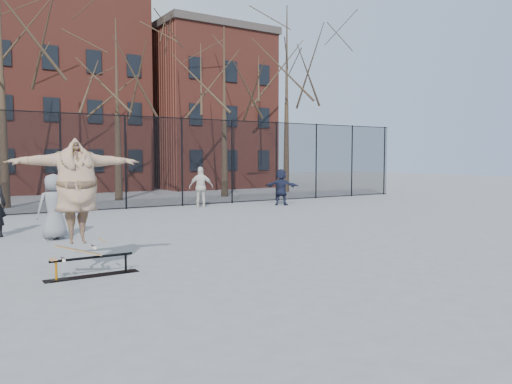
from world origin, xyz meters
TOP-DOWN VIEW (x-y plane):
  - ground at (0.00, 0.00)m, footprint 100.00×100.00m
  - skate_rail at (-3.18, 1.58)m, footprint 1.71×0.26m
  - skateboard at (-3.43, 1.58)m, footprint 0.89×0.21m
  - skater at (-3.43, 1.58)m, footprint 2.39×0.81m
  - bystander_grey at (-2.94, 6.35)m, footprint 0.94×0.69m
  - bystander_white at (4.25, 12.00)m, footprint 1.14×0.81m
  - bystander_navy at (7.80, 10.90)m, footprint 1.43×1.46m
  - fence at (-0.01, 13.00)m, footprint 34.03×0.07m
  - tree_row at (-0.25, 17.15)m, footprint 33.66×7.46m
  - rowhouses at (0.72, 26.00)m, footprint 29.00×7.00m

SIDE VIEW (x-z plane):
  - ground at x=0.00m, z-range 0.00..0.00m
  - skate_rail at x=-3.18m, z-range -0.04..0.34m
  - skateboard at x=-3.43m, z-range 0.38..0.48m
  - bystander_navy at x=7.80m, z-range 0.00..1.67m
  - bystander_grey at x=-2.94m, z-range 0.00..1.77m
  - bystander_white at x=4.25m, z-range 0.00..1.80m
  - skater at x=-3.43m, z-range 0.48..2.40m
  - fence at x=-0.01m, z-range 0.05..4.05m
  - rowhouses at x=0.72m, z-range -0.44..12.56m
  - tree_row at x=-0.25m, z-range 2.02..12.69m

